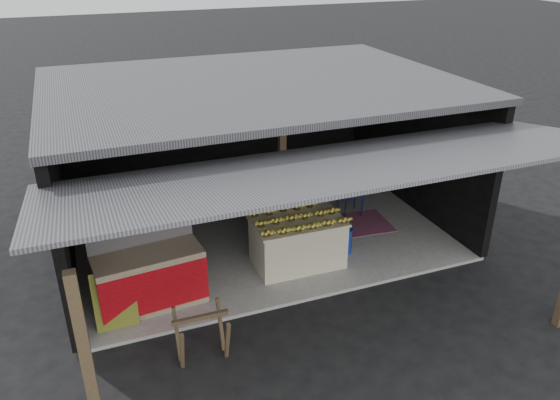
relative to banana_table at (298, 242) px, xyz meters
name	(u,v)px	position (x,y,z in m)	size (l,w,h in m)	color
ground	(307,302)	(-0.26, -1.04, -0.50)	(80.00, 80.00, 0.00)	black
concrete_slab	(257,230)	(-0.26, 1.46, -0.47)	(7.00, 5.00, 0.06)	gray
shophouse	(250,126)	(-0.26, 1.78, 1.60)	(7.40, 7.29, 3.02)	black
banana_table	(298,242)	(0.00, 0.00, 0.00)	(1.59, 0.99, 0.87)	beige
banana_pile	(298,216)	(0.00, 0.00, 0.52)	(1.46, 0.87, 0.17)	yellow
white_crate	(286,215)	(0.14, 0.91, 0.07)	(0.93, 0.65, 1.02)	white
neighbor_stall	(149,276)	(-2.60, -0.25, 0.07)	(1.70, 0.90, 1.69)	#998466
green_signboard	(115,300)	(-3.16, -0.63, 0.02)	(0.62, 0.04, 0.92)	black
sawhorse	(202,332)	(-2.14, -1.74, -0.03)	(0.77, 0.67, 0.75)	brown
water_barrel	(343,241)	(0.93, 0.05, -0.20)	(0.32, 0.32, 0.47)	#0D2A98
plastic_chair	(349,187)	(1.80, 1.50, 0.12)	(0.48, 0.48, 0.95)	#0A123C
magenta_rug	(352,225)	(1.60, 0.93, -0.43)	(1.50, 1.00, 0.01)	maroon
picture_frames	(213,107)	(-0.42, 3.86, 1.43)	(1.62, 0.04, 0.46)	black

